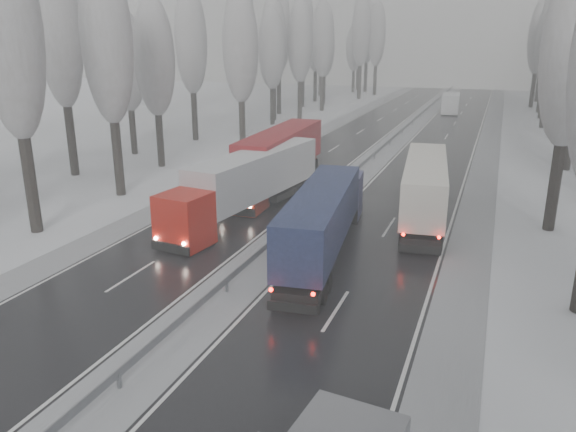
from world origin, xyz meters
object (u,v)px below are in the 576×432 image
Objects in this scene: truck_cream_box at (425,182)px; truck_red_red at (277,156)px; truck_red_white at (248,181)px; truck_blue_box at (325,215)px; box_truck_distant at (451,103)px.

truck_red_red is (-11.70, 3.36, 0.24)m from truck_cream_box.
truck_red_red is at bearing 103.99° from truck_red_white.
truck_blue_box is 64.96m from box_truck_distant.
truck_cream_box is 56.31m from box_truck_distant.
truck_blue_box is 14.30m from truck_red_red.
truck_red_white is (-10.81, -3.95, 0.08)m from truck_cream_box.
truck_cream_box is 11.51m from truck_red_white.
truck_red_white reaches higher than box_truck_distant.
truck_cream_box is 0.91× the size of truck_red_red.
truck_blue_box is 1.83× the size of box_truck_distant.
truck_red_red reaches higher than truck_red_white.
truck_cream_box reaches higher than box_truck_distant.
truck_blue_box is at bearing -121.62° from truck_cream_box.
truck_blue_box is at bearing -28.50° from truck_red_white.
truck_red_red is (-8.35, -52.84, 1.01)m from box_truck_distant.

